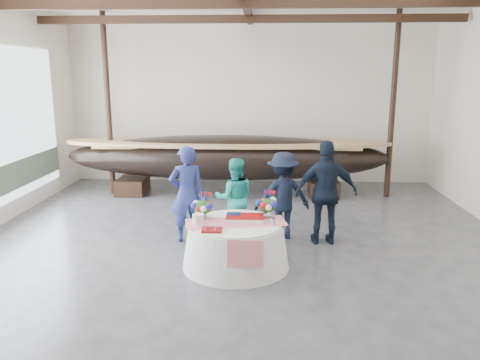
{
  "coord_description": "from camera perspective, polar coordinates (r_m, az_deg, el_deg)",
  "views": [
    {
      "loc": [
        0.35,
        -7.2,
        3.05
      ],
      "look_at": [
        -0.05,
        1.25,
        1.11
      ],
      "focal_mm": 35.0,
      "sensor_mm": 36.0,
      "label": 1
    }
  ],
  "objects": [
    {
      "name": "pavilion_structure",
      "position": [
        8.03,
        0.24,
        19.73
      ],
      "size": [
        9.8,
        11.76,
        4.5
      ],
      "color": "black",
      "rests_on": "ground"
    },
    {
      "name": "floor",
      "position": [
        7.83,
        -0.04,
        -10.01
      ],
      "size": [
        10.0,
        12.0,
        0.01
      ],
      "primitive_type": "cube",
      "color": "#3D3D42",
      "rests_on": "ground"
    },
    {
      "name": "wall_front",
      "position": [
        1.49,
        -12.1,
        -20.06
      ],
      "size": [
        10.0,
        0.02,
        4.5
      ],
      "primitive_type": "cube",
      "color": "silver",
      "rests_on": "ground"
    },
    {
      "name": "longboat_display",
      "position": [
        11.81,
        -1.6,
        2.81
      ],
      "size": [
        8.17,
        1.63,
        1.53
      ],
      "color": "black",
      "rests_on": "ground"
    },
    {
      "name": "wall_back",
      "position": [
        13.23,
        1.24,
        9.46
      ],
      "size": [
        10.0,
        0.02,
        4.5
      ],
      "primitive_type": "cube",
      "color": "silver",
      "rests_on": "ground"
    },
    {
      "name": "guest_man_right",
      "position": [
        8.55,
        10.47,
        -1.53
      ],
      "size": [
        1.14,
        0.53,
        1.9
      ],
      "primitive_type": "imported",
      "rotation": [
        0.0,
        0.0,
        3.2
      ],
      "color": "black",
      "rests_on": "ground"
    },
    {
      "name": "guest_woman_blue",
      "position": [
        8.6,
        -6.49,
        -1.69
      ],
      "size": [
        0.76,
        0.62,
        1.79
      ],
      "primitive_type": "imported",
      "rotation": [
        0.0,
        0.0,
        3.49
      ],
      "color": "navy",
      "rests_on": "ground"
    },
    {
      "name": "guest_man_left",
      "position": [
        8.75,
        5.21,
        -1.89
      ],
      "size": [
        1.17,
        0.83,
        1.64
      ],
      "primitive_type": "imported",
      "rotation": [
        0.0,
        0.0,
        3.37
      ],
      "color": "black",
      "rests_on": "ground"
    },
    {
      "name": "banquet_table",
      "position": [
        7.56,
        -0.51,
        -7.86
      ],
      "size": [
        1.71,
        1.71,
        0.74
      ],
      "color": "silver",
      "rests_on": "ground"
    },
    {
      "name": "guest_woman_teal",
      "position": [
        8.77,
        -0.67,
        -2.22
      ],
      "size": [
        0.8,
        0.65,
        1.52
      ],
      "primitive_type": "imported",
      "rotation": [
        0.0,
        0.0,
        3.25
      ],
      "color": "teal",
      "rests_on": "ground"
    },
    {
      "name": "tabletop_items",
      "position": [
        7.56,
        -0.91,
        -3.72
      ],
      "size": [
        1.66,
        1.0,
        0.4
      ],
      "color": "red",
      "rests_on": "banquet_table"
    }
  ]
}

